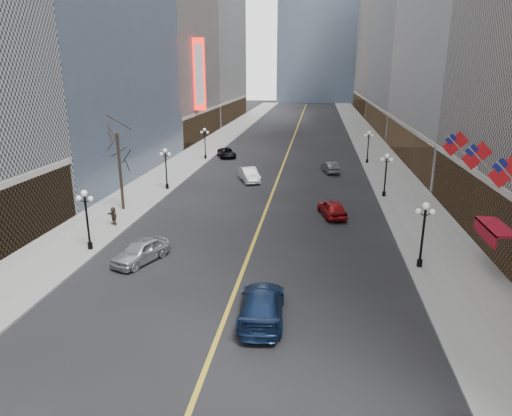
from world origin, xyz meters
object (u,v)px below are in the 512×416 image
(car_nb_far, at_px, (227,153))
(car_sb_far, at_px, (330,167))
(streetlamp_east_1, at_px, (424,228))
(streetlamp_west_2, at_px, (166,164))
(streetlamp_east_3, at_px, (368,143))
(car_sb_mid, at_px, (332,208))
(car_nb_near, at_px, (141,251))
(streetlamp_east_2, at_px, (386,170))
(streetlamp_west_1, at_px, (86,214))
(car_nb_mid, at_px, (249,175))
(car_sb_near, at_px, (262,305))
(streetlamp_west_3, at_px, (205,140))

(car_nb_far, xyz_separation_m, car_sb_far, (15.45, -8.72, 0.01))
(streetlamp_east_1, relative_size, streetlamp_west_2, 1.00)
(streetlamp_east_3, height_order, car_sb_mid, streetlamp_east_3)
(streetlamp_east_3, bearing_deg, streetlamp_east_1, -90.00)
(car_nb_near, bearing_deg, streetlamp_west_2, 125.01)
(streetlamp_east_2, height_order, car_nb_far, streetlamp_east_2)
(streetlamp_east_3, relative_size, streetlamp_west_1, 1.00)
(car_nb_mid, relative_size, car_sb_far, 1.15)
(car_nb_mid, xyz_separation_m, car_sb_near, (5.29, -31.12, 0.03))
(streetlamp_east_2, relative_size, car_sb_mid, 0.98)
(car_sb_far, bearing_deg, car_nb_far, -43.53)
(streetlamp_east_3, bearing_deg, streetlamp_west_3, 180.00)
(streetlamp_east_1, distance_m, car_sb_far, 30.02)
(streetlamp_west_2, bearing_deg, streetlamp_east_1, -37.33)
(streetlamp_east_2, xyz_separation_m, streetlamp_west_2, (-23.60, 0.00, 0.00))
(streetlamp_west_3, bearing_deg, car_sb_mid, -54.53)
(streetlamp_east_3, bearing_deg, streetlamp_west_2, -142.67)
(streetlamp_east_3, bearing_deg, streetlamp_east_2, -90.00)
(car_nb_far, bearing_deg, streetlamp_east_1, -82.23)
(car_nb_mid, distance_m, car_sb_far, 11.56)
(streetlamp_west_1, bearing_deg, car_nb_far, 85.81)
(car_nb_mid, height_order, car_sb_far, car_nb_mid)
(streetlamp_east_1, distance_m, streetlamp_west_3, 43.05)
(streetlamp_east_3, distance_m, car_sb_mid, 25.97)
(car_nb_mid, relative_size, car_sb_near, 0.85)
(car_nb_far, height_order, car_sb_mid, car_sb_mid)
(streetlamp_west_2, relative_size, streetlamp_west_3, 1.00)
(car_sb_near, bearing_deg, car_nb_far, -79.94)
(streetlamp_west_2, height_order, streetlamp_west_3, same)
(streetlamp_east_2, distance_m, car_nb_mid, 16.11)
(streetlamp_east_3, relative_size, streetlamp_west_2, 1.00)
(streetlamp_west_2, bearing_deg, car_sb_far, 32.12)
(streetlamp_west_1, distance_m, car_nb_far, 38.35)
(streetlamp_west_1, xyz_separation_m, car_sb_far, (18.25, 29.46, -2.19))
(streetlamp_east_1, height_order, car_sb_near, streetlamp_east_1)
(streetlamp_east_1, xyz_separation_m, streetlamp_west_1, (-23.60, 0.00, 0.00))
(streetlamp_west_3, distance_m, car_sb_near, 46.06)
(streetlamp_east_3, xyz_separation_m, streetlamp_west_1, (-23.60, -36.00, 0.00))
(streetlamp_west_3, bearing_deg, streetlamp_west_2, -90.00)
(streetlamp_west_2, distance_m, car_sb_near, 29.41)
(streetlamp_west_3, height_order, car_sb_near, streetlamp_west_3)
(streetlamp_east_1, height_order, streetlamp_west_1, same)
(car_nb_far, bearing_deg, car_sb_far, -50.26)
(streetlamp_west_3, relative_size, car_sb_near, 0.78)
(streetlamp_east_1, height_order, car_sb_far, streetlamp_east_1)
(car_nb_mid, bearing_deg, car_sb_near, -102.28)
(streetlamp_west_2, height_order, car_nb_mid, streetlamp_west_2)
(streetlamp_west_2, bearing_deg, car_nb_near, -76.92)
(streetlamp_east_2, relative_size, car_nb_far, 0.90)
(streetlamp_east_1, height_order, car_nb_far, streetlamp_east_1)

